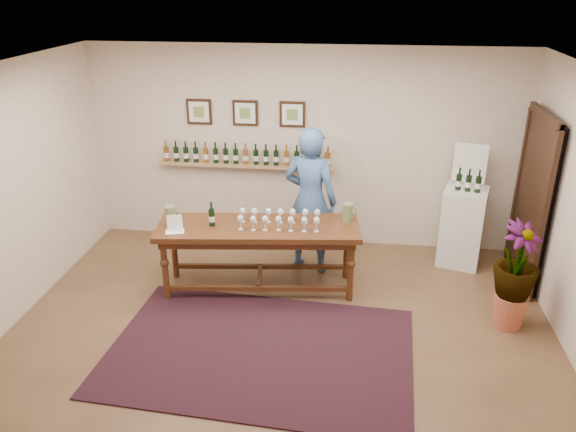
# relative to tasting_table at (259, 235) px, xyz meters

# --- Properties ---
(ground) EXTENTS (6.00, 6.00, 0.00)m
(ground) POSITION_rel_tasting_table_xyz_m (0.39, -1.03, -0.73)
(ground) COLOR brown
(ground) RESTS_ON ground
(room_shell) EXTENTS (6.00, 6.00, 6.00)m
(room_shell) POSITION_rel_tasting_table_xyz_m (2.50, 0.83, 0.39)
(room_shell) COLOR beige
(room_shell) RESTS_ON ground
(rug) EXTENTS (3.25, 2.27, 0.02)m
(rug) POSITION_rel_tasting_table_xyz_m (0.23, -1.28, -0.72)
(rug) COLOR #48140C
(rug) RESTS_ON ground
(tasting_table) EXTENTS (2.49, 1.04, 0.86)m
(tasting_table) POSITION_rel_tasting_table_xyz_m (0.00, 0.00, 0.00)
(tasting_table) COLOR #422210
(tasting_table) RESTS_ON ground
(table_glasses) EXTENTS (1.40, 0.40, 0.19)m
(table_glasses) POSITION_rel_tasting_table_xyz_m (0.25, 0.00, 0.23)
(table_glasses) COLOR white
(table_glasses) RESTS_ON tasting_table
(table_bottles) EXTENTS (0.29, 0.17, 0.31)m
(table_bottles) POSITION_rel_tasting_table_xyz_m (-0.55, -0.03, 0.28)
(table_bottles) COLOR black
(table_bottles) RESTS_ON tasting_table
(pitcher_left) EXTENTS (0.18, 0.18, 0.24)m
(pitcher_left) POSITION_rel_tasting_table_xyz_m (-1.04, -0.11, 0.25)
(pitcher_left) COLOR #6A774A
(pitcher_left) RESTS_ON tasting_table
(pitcher_right) EXTENTS (0.15, 0.15, 0.23)m
(pitcher_right) POSITION_rel_tasting_table_xyz_m (1.05, 0.26, 0.24)
(pitcher_right) COLOR #6A774A
(pitcher_right) RESTS_ON tasting_table
(menu_card) EXTENTS (0.25, 0.21, 0.20)m
(menu_card) POSITION_rel_tasting_table_xyz_m (-0.94, -0.27, 0.23)
(menu_card) COLOR white
(menu_card) RESTS_ON tasting_table
(display_pedestal) EXTENTS (0.65, 0.65, 1.06)m
(display_pedestal) POSITION_rel_tasting_table_xyz_m (2.57, 1.02, -0.20)
(display_pedestal) COLOR white
(display_pedestal) RESTS_ON ground
(pedestal_bottles) EXTENTS (0.28, 0.14, 0.27)m
(pedestal_bottles) POSITION_rel_tasting_table_xyz_m (2.56, 0.95, 0.47)
(pedestal_bottles) COLOR black
(pedestal_bottles) RESTS_ON display_pedestal
(info_sign) EXTENTS (0.41, 0.13, 0.58)m
(info_sign) POSITION_rel_tasting_table_xyz_m (2.61, 1.21, 0.63)
(info_sign) COLOR white
(info_sign) RESTS_ON display_pedestal
(potted_plant) EXTENTS (0.80, 0.80, 1.07)m
(potted_plant) POSITION_rel_tasting_table_xyz_m (2.89, -0.47, -0.10)
(potted_plant) COLOR #BE5B3F
(potted_plant) RESTS_ON ground
(person) EXTENTS (0.80, 0.63, 1.93)m
(person) POSITION_rel_tasting_table_xyz_m (0.57, 0.63, 0.23)
(person) COLOR #3D5E91
(person) RESTS_ON ground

